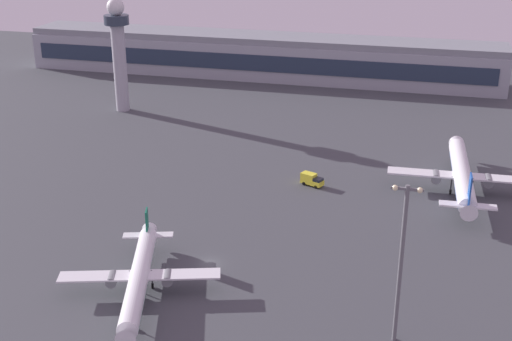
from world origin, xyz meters
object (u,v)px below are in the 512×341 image
(control_tower, at_px, (118,47))
(airplane_taxiway_distant, at_px, (139,276))
(catering_truck, at_px, (312,180))
(apron_light_east, at_px, (401,255))
(airplane_far_stand, at_px, (462,175))

(control_tower, distance_m, airplane_taxiway_distant, 117.77)
(airplane_taxiway_distant, distance_m, catering_truck, 60.56)
(airplane_taxiway_distant, height_order, apron_light_east, apron_light_east)
(catering_truck, xyz_separation_m, apron_light_east, (24.41, -59.06, 13.89))
(airplane_far_stand, relative_size, apron_light_east, 1.67)
(apron_light_east, bearing_deg, catering_truck, 112.45)
(control_tower, xyz_separation_m, airplane_far_stand, (108.62, -41.79, -16.94))
(control_tower, bearing_deg, catering_truck, -32.97)
(control_tower, xyz_separation_m, catering_truck, (72.96, -47.33, -19.78))
(catering_truck, distance_m, apron_light_east, 65.40)
(apron_light_east, bearing_deg, airplane_taxiway_distant, 177.14)
(airplane_taxiway_distant, height_order, airplane_far_stand, airplane_far_stand)
(airplane_far_stand, distance_m, apron_light_east, 66.50)
(airplane_taxiway_distant, height_order, catering_truck, airplane_taxiway_distant)
(control_tower, height_order, apron_light_east, control_tower)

